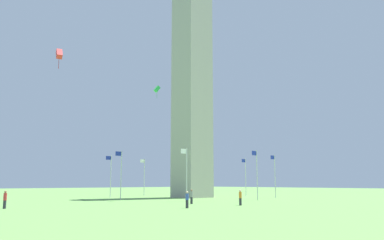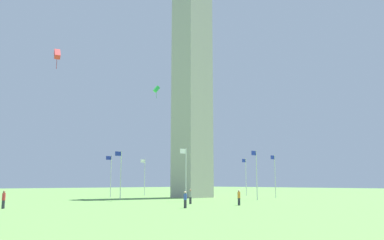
{
  "view_description": "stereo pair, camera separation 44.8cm",
  "coord_description": "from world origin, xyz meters",
  "px_view_note": "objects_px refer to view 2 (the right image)",
  "views": [
    {
      "loc": [
        45.41,
        50.37,
        2.52
      ],
      "look_at": [
        0.0,
        0.0,
        13.34
      ],
      "focal_mm": 36.75,
      "sensor_mm": 36.0,
      "label": 1
    },
    {
      "loc": [
        45.07,
        50.67,
        2.52
      ],
      "look_at": [
        0.0,
        0.0,
        13.34
      ],
      "focal_mm": 36.75,
      "sensor_mm": 36.0,
      "label": 2
    }
  ],
  "objects_px": {
    "flagpole_se": "(275,174)",
    "person_orange_shirt": "(239,198)",
    "flagpole_n": "(120,173)",
    "flagpole_w": "(144,175)",
    "person_red_shirt": "(4,200)",
    "flagpole_sw": "(196,175)",
    "flagpole_s": "(246,175)",
    "kite_red_box": "(57,54)",
    "person_gray_shirt": "(190,197)",
    "flagpole_e": "(256,172)",
    "person_blue_shirt": "(185,200)",
    "flagpole_nw": "(111,174)",
    "obelisk_monument": "(192,62)",
    "flagpole_ne": "(186,172)",
    "kite_green_box": "(157,89)"
  },
  "relations": [
    {
      "from": "flagpole_sw",
      "to": "person_red_shirt",
      "type": "relative_size",
      "value": 4.11
    },
    {
      "from": "flagpole_sw",
      "to": "person_red_shirt",
      "type": "distance_m",
      "value": 46.95
    },
    {
      "from": "flagpole_sw",
      "to": "flagpole_e",
      "type": "bearing_deg",
      "value": 67.5
    },
    {
      "from": "flagpole_ne",
      "to": "obelisk_monument",
      "type": "bearing_deg",
      "value": -135.19
    },
    {
      "from": "flagpole_e",
      "to": "flagpole_sw",
      "type": "xyz_separation_m",
      "value": [
        -9.96,
        -24.05,
        0.0
      ]
    },
    {
      "from": "flagpole_s",
      "to": "person_blue_shirt",
      "type": "relative_size",
      "value": 4.3
    },
    {
      "from": "flagpole_w",
      "to": "person_orange_shirt",
      "type": "relative_size",
      "value": 4.17
    },
    {
      "from": "person_red_shirt",
      "to": "flagpole_e",
      "type": "bearing_deg",
      "value": 6.51
    },
    {
      "from": "flagpole_e",
      "to": "person_orange_shirt",
      "type": "height_order",
      "value": "flagpole_e"
    },
    {
      "from": "person_orange_shirt",
      "to": "person_red_shirt",
      "type": "distance_m",
      "value": 24.33
    },
    {
      "from": "person_red_shirt",
      "to": "flagpole_sw",
      "type": "bearing_deg",
      "value": 39.13
    },
    {
      "from": "flagpole_sw",
      "to": "flagpole_nw",
      "type": "relative_size",
      "value": 1.0
    },
    {
      "from": "kite_green_box",
      "to": "person_red_shirt",
      "type": "bearing_deg",
      "value": 11.57
    },
    {
      "from": "person_orange_shirt",
      "to": "person_blue_shirt",
      "type": "xyz_separation_m",
      "value": [
        7.59,
        -0.39,
        -0.03
      ]
    },
    {
      "from": "flagpole_e",
      "to": "kite_red_box",
      "type": "xyz_separation_m",
      "value": [
        31.11,
        2.13,
        10.31
      ]
    },
    {
      "from": "obelisk_monument",
      "to": "flagpole_n",
      "type": "relative_size",
      "value": 6.63
    },
    {
      "from": "flagpole_n",
      "to": "flagpole_e",
      "type": "xyz_separation_m",
      "value": [
        -14.09,
        14.09,
        0.0
      ]
    },
    {
      "from": "flagpole_e",
      "to": "person_gray_shirt",
      "type": "bearing_deg",
      "value": 3.86
    },
    {
      "from": "flagpole_w",
      "to": "flagpole_nw",
      "type": "bearing_deg",
      "value": 22.5
    },
    {
      "from": "flagpole_se",
      "to": "person_red_shirt",
      "type": "relative_size",
      "value": 4.11
    },
    {
      "from": "flagpole_s",
      "to": "person_red_shirt",
      "type": "relative_size",
      "value": 4.11
    },
    {
      "from": "flagpole_n",
      "to": "person_red_shirt",
      "type": "height_order",
      "value": "flagpole_n"
    },
    {
      "from": "flagpole_n",
      "to": "person_orange_shirt",
      "type": "relative_size",
      "value": 4.17
    },
    {
      "from": "flagpole_e",
      "to": "flagpole_sw",
      "type": "height_order",
      "value": "same"
    },
    {
      "from": "person_gray_shirt",
      "to": "person_orange_shirt",
      "type": "xyz_separation_m",
      "value": [
        -2.12,
        5.8,
        0.0
      ]
    },
    {
      "from": "flagpole_ne",
      "to": "kite_red_box",
      "type": "xyz_separation_m",
      "value": [
        21.15,
        6.26,
        10.31
      ]
    },
    {
      "from": "obelisk_monument",
      "to": "flagpole_n",
      "type": "height_order",
      "value": "obelisk_monument"
    },
    {
      "from": "flagpole_sw",
      "to": "kite_green_box",
      "type": "bearing_deg",
      "value": 34.82
    },
    {
      "from": "flagpole_s",
      "to": "person_gray_shirt",
      "type": "height_order",
      "value": "flagpole_s"
    },
    {
      "from": "person_gray_shirt",
      "to": "flagpole_sw",
      "type": "bearing_deg",
      "value": 30.71
    },
    {
      "from": "flagpole_n",
      "to": "person_gray_shirt",
      "type": "relative_size",
      "value": 4.19
    },
    {
      "from": "obelisk_monument",
      "to": "flagpole_se",
      "type": "bearing_deg",
      "value": 134.81
    },
    {
      "from": "flagpole_n",
      "to": "flagpole_sw",
      "type": "distance_m",
      "value": 26.03
    },
    {
      "from": "flagpole_s",
      "to": "kite_red_box",
      "type": "bearing_deg",
      "value": 19.74
    },
    {
      "from": "obelisk_monument",
      "to": "flagpole_s",
      "type": "bearing_deg",
      "value": 180.0
    },
    {
      "from": "flagpole_se",
      "to": "flagpole_sw",
      "type": "bearing_deg",
      "value": -90.0
    },
    {
      "from": "person_red_shirt",
      "to": "person_blue_shirt",
      "type": "height_order",
      "value": "person_red_shirt"
    },
    {
      "from": "kite_green_box",
      "to": "person_blue_shirt",
      "type": "bearing_deg",
      "value": 63.59
    },
    {
      "from": "flagpole_se",
      "to": "person_orange_shirt",
      "type": "height_order",
      "value": "flagpole_se"
    },
    {
      "from": "person_orange_shirt",
      "to": "person_blue_shirt",
      "type": "height_order",
      "value": "person_orange_shirt"
    },
    {
      "from": "person_gray_shirt",
      "to": "person_red_shirt",
      "type": "xyz_separation_m",
      "value": [
        19.26,
        -5.81,
        0.02
      ]
    },
    {
      "from": "flagpole_sw",
      "to": "person_gray_shirt",
      "type": "relative_size",
      "value": 4.19
    },
    {
      "from": "flagpole_nw",
      "to": "kite_red_box",
      "type": "bearing_deg",
      "value": 51.06
    },
    {
      "from": "person_orange_shirt",
      "to": "person_blue_shirt",
      "type": "distance_m",
      "value": 7.6
    },
    {
      "from": "flagpole_nw",
      "to": "person_gray_shirt",
      "type": "distance_m",
      "value": 25.41
    },
    {
      "from": "flagpole_s",
      "to": "kite_green_box",
      "type": "relative_size",
      "value": 3.75
    },
    {
      "from": "flagpole_se",
      "to": "person_red_shirt",
      "type": "distance_m",
      "value": 42.87
    },
    {
      "from": "flagpole_nw",
      "to": "flagpole_e",
      "type": "bearing_deg",
      "value": 112.5
    },
    {
      "from": "flagpole_n",
      "to": "flagpole_w",
      "type": "distance_m",
      "value": 19.92
    },
    {
      "from": "flagpole_n",
      "to": "flagpole_se",
      "type": "relative_size",
      "value": 1.0
    }
  ]
}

